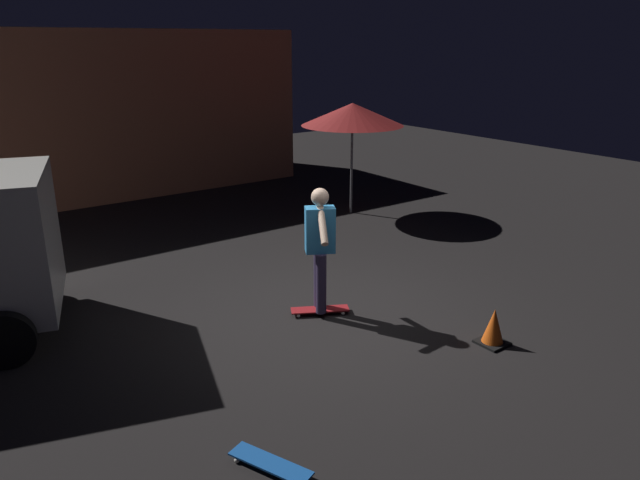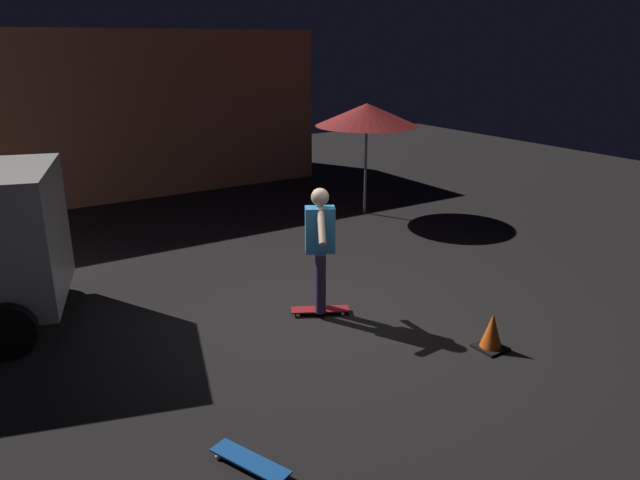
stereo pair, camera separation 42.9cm
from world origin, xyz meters
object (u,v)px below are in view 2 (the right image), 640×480
object	(u,v)px
skateboard_spare	(250,462)
skater	(320,241)
patio_umbrella	(367,115)
skateboard_ridden	(320,310)
traffic_cone	(492,333)

from	to	relation	value
skateboard_spare	skater	bearing A→B (deg)	46.11
patio_umbrella	skater	bearing A→B (deg)	-133.57
skateboard_ridden	skateboard_spare	xyz separation A→B (m)	(-2.17, -2.25, 0.00)
patio_umbrella	skateboard_ridden	bearing A→B (deg)	-133.57
skateboard_spare	skateboard_ridden	bearing A→B (deg)	46.11
patio_umbrella	skater	size ratio (longest dim) A/B	1.38
skateboard_ridden	traffic_cone	world-z (taller)	traffic_cone
skateboard_ridden	traffic_cone	xyz separation A→B (m)	(1.20, -1.92, 0.16)
skater	skateboard_spare	bearing A→B (deg)	-133.89
traffic_cone	skateboard_spare	bearing A→B (deg)	-174.31
skateboard_spare	traffic_cone	world-z (taller)	traffic_cone
skateboard_ridden	patio_umbrella	bearing A→B (deg)	46.43
skateboard_ridden	skater	xyz separation A→B (m)	(0.00, 0.00, 0.98)
traffic_cone	skater	bearing A→B (deg)	122.08
skater	traffic_cone	size ratio (longest dim) A/B	3.63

